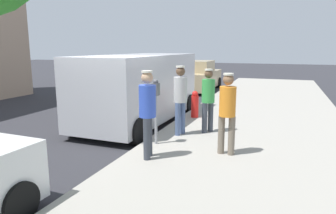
# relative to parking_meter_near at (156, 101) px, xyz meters

# --- Properties ---
(ground_plane) EXTENTS (80.00, 80.00, 0.00)m
(ground_plane) POSITION_rel_parking_meter_near_xyz_m (-1.35, 0.63, -1.18)
(ground_plane) COLOR #2D2D33
(sidewalk_slab) EXTENTS (5.00, 32.00, 0.15)m
(sidewalk_slab) POSITION_rel_parking_meter_near_xyz_m (2.15, 0.63, -1.11)
(sidewalk_slab) COLOR #9E998E
(sidewalk_slab) RESTS_ON ground
(parking_meter_near) EXTENTS (0.14, 0.18, 1.52)m
(parking_meter_near) POSITION_rel_parking_meter_near_xyz_m (0.00, 0.00, 0.00)
(parking_meter_near) COLOR gray
(parking_meter_near) RESTS_ON sidewalk_slab
(pedestrian_in_gray) EXTENTS (0.34, 0.35, 1.77)m
(pedestrian_in_gray) POSITION_rel_parking_meter_near_xyz_m (0.28, 0.96, -0.01)
(pedestrian_in_gray) COLOR #4C608C
(pedestrian_in_gray) RESTS_ON sidewalk_slab
(pedestrian_in_green) EXTENTS (0.34, 0.34, 1.68)m
(pedestrian_in_green) POSITION_rel_parking_meter_near_xyz_m (0.90, 1.42, -0.07)
(pedestrian_in_green) COLOR #383D47
(pedestrian_in_green) RESTS_ON sidewalk_slab
(pedestrian_in_blue) EXTENTS (0.34, 0.35, 1.79)m
(pedestrian_in_blue) POSITION_rel_parking_meter_near_xyz_m (0.21, -0.93, 0.00)
(pedestrian_in_blue) COLOR #383D47
(pedestrian_in_blue) RESTS_ON sidewalk_slab
(pedestrian_in_orange) EXTENTS (0.36, 0.34, 1.72)m
(pedestrian_in_orange) POSITION_rel_parking_meter_near_xyz_m (1.67, -0.14, -0.04)
(pedestrian_in_orange) COLOR #726656
(pedestrian_in_orange) RESTS_ON sidewalk_slab
(parked_van) EXTENTS (2.24, 5.25, 2.15)m
(parked_van) POSITION_rel_parking_meter_near_xyz_m (-1.50, 2.30, -0.03)
(parked_van) COLOR #BCBCC1
(parked_van) RESTS_ON ground
(parked_sedan_ahead) EXTENTS (1.95, 4.41, 1.65)m
(parked_sedan_ahead) POSITION_rel_parking_meter_near_xyz_m (-1.77, 10.21, -0.43)
(parked_sedan_ahead) COLOR tan
(parked_sedan_ahead) RESTS_ON ground
(fire_hydrant) EXTENTS (0.24, 0.24, 0.86)m
(fire_hydrant) POSITION_rel_parking_meter_near_xyz_m (0.10, 3.02, -0.61)
(fire_hydrant) COLOR red
(fire_hydrant) RESTS_ON sidewalk_slab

